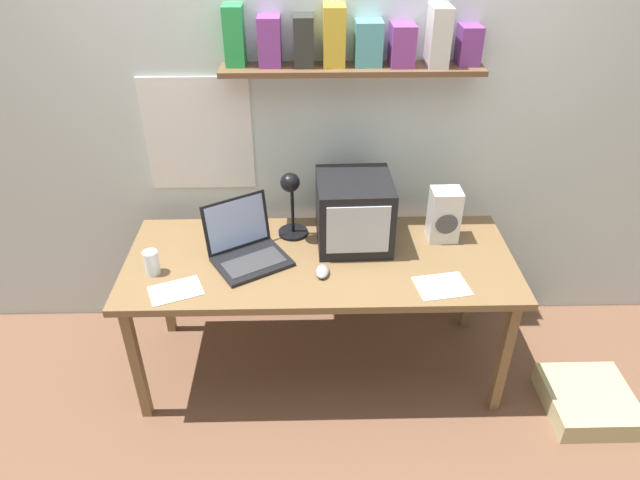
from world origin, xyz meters
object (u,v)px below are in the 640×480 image
Objects in this scene: crt_monitor at (354,212)px; juice_glass at (152,264)px; desk_lamp at (291,198)px; computer_mouse at (322,271)px; loose_paper_near_monitor at (176,291)px; space_heater at (444,215)px; laptop at (245,245)px; floor_cushion at (588,401)px; loose_paper_near_laptop at (442,286)px; corner_desk at (320,267)px.

juice_glass is (-0.93, -0.25, -0.11)m from crt_monitor.
desk_lamp is at bearing 24.31° from juice_glass.
loose_paper_near_monitor is (-0.64, -0.11, -0.01)m from computer_mouse.
space_heater is 1.31m from loose_paper_near_monitor.
juice_glass is at bearing 132.73° from loose_paper_near_monitor.
crt_monitor is 0.54m from laptop.
floor_cushion is at bearing -8.67° from computer_mouse.
loose_paper_near_laptop is at bearing -5.77° from juice_glass.
laptop is at bearing 157.61° from computer_mouse.
crt_monitor is at bearing 25.51° from loose_paper_near_monitor.
computer_mouse is (-0.60, -0.29, -0.12)m from space_heater.
loose_paper_near_laptop reaches higher than corner_desk.
crt_monitor reaches higher than corner_desk.
crt_monitor is at bearing -16.93° from laptop.
loose_paper_near_laptop is 1.02m from floor_cushion.
loose_paper_near_laptop is at bearing -46.53° from laptop.
corner_desk is 1.47m from floor_cushion.
juice_glass reaches higher than loose_paper_near_laptop.
desk_lamp is at bearing 6.45° from laptop.
crt_monitor is 0.87× the size of laptop.
space_heater reaches higher than floor_cushion.
computer_mouse is (0.14, -0.31, -0.21)m from desk_lamp.
desk_lamp is (-0.30, 0.04, 0.06)m from crt_monitor.
computer_mouse is 0.27× the size of floor_cushion.
crt_monitor reaches higher than loose_paper_near_laptop.
loose_paper_near_monitor is at bearing -156.21° from crt_monitor.
loose_paper_near_monitor is at bearing -163.27° from space_heater.
laptop reaches higher than floor_cushion.
juice_glass is at bearing -166.85° from crt_monitor.
laptop is 1.84m from floor_cushion.
juice_glass is 2.19m from floor_cushion.
crt_monitor is 0.92× the size of floor_cushion.
space_heater is at bearing 4.30° from desk_lamp.
loose_paper_near_monitor and loose_paper_near_laptop have the same top height.
space_heater is (1.37, 0.26, 0.08)m from juice_glass.
computer_mouse is at bearing 168.84° from loose_paper_near_laptop.
space_heater is (0.96, 0.14, 0.07)m from laptop.
loose_paper_near_laptop is at bearing -101.80° from space_heater.
space_heater is 0.66× the size of floor_cushion.
corner_desk is 0.37m from laptop.
computer_mouse is at bearing -53.05° from laptop.
loose_paper_near_laptop is at bearing -11.16° from computer_mouse.
crt_monitor is 1.48m from floor_cushion.
laptop reaches higher than loose_paper_near_monitor.
laptop is at bearing 16.29° from juice_glass.
space_heater is 1.06× the size of loose_paper_near_laptop.
computer_mouse is (0.01, -0.13, 0.07)m from corner_desk.
desk_lamp is (-0.13, 0.18, 0.28)m from corner_desk.
crt_monitor is at bearing -0.96° from desk_lamp.
computer_mouse reaches higher than loose_paper_near_laptop.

